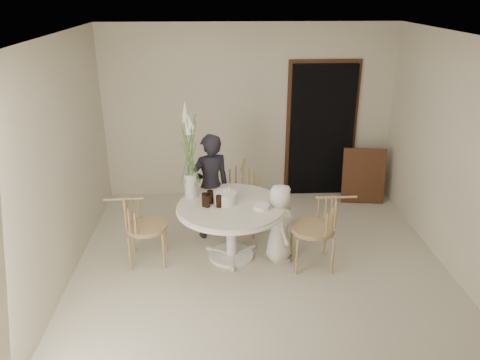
{
  "coord_description": "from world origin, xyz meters",
  "views": [
    {
      "loc": [
        -0.5,
        -4.85,
        3.17
      ],
      "look_at": [
        -0.24,
        0.3,
        1.03
      ],
      "focal_mm": 35.0,
      "sensor_mm": 36.0,
      "label": 1
    }
  ],
  "objects_px": {
    "girl": "(210,187)",
    "flower_vase": "(190,156)",
    "chair_left": "(136,220)",
    "chair_right": "(324,221)",
    "birthday_cake": "(225,198)",
    "table": "(231,213)",
    "boy": "(279,223)",
    "chair_far": "(241,188)"
  },
  "relations": [
    {
      "from": "table",
      "to": "flower_vase",
      "type": "relative_size",
      "value": 1.09
    },
    {
      "from": "birthday_cake",
      "to": "girl",
      "type": "bearing_deg",
      "value": 109.55
    },
    {
      "from": "boy",
      "to": "flower_vase",
      "type": "relative_size",
      "value": 0.83
    },
    {
      "from": "table",
      "to": "birthday_cake",
      "type": "relative_size",
      "value": 4.76
    },
    {
      "from": "chair_right",
      "to": "boy",
      "type": "distance_m",
      "value": 0.54
    },
    {
      "from": "table",
      "to": "chair_left",
      "type": "xyz_separation_m",
      "value": [
        -1.15,
        -0.04,
        -0.05
      ]
    },
    {
      "from": "table",
      "to": "birthday_cake",
      "type": "distance_m",
      "value": 0.2
    },
    {
      "from": "table",
      "to": "chair_far",
      "type": "distance_m",
      "value": 0.84
    },
    {
      "from": "chair_right",
      "to": "boy",
      "type": "height_order",
      "value": "boy"
    },
    {
      "from": "chair_left",
      "to": "girl",
      "type": "bearing_deg",
      "value": -58.22
    },
    {
      "from": "table",
      "to": "girl",
      "type": "distance_m",
      "value": 0.64
    },
    {
      "from": "chair_right",
      "to": "birthday_cake",
      "type": "xyz_separation_m",
      "value": [
        -1.16,
        0.28,
        0.2
      ]
    },
    {
      "from": "girl",
      "to": "flower_vase",
      "type": "xyz_separation_m",
      "value": [
        -0.24,
        -0.32,
        0.55
      ]
    },
    {
      "from": "girl",
      "to": "boy",
      "type": "relative_size",
      "value": 1.44
    },
    {
      "from": "table",
      "to": "girl",
      "type": "relative_size",
      "value": 0.92
    },
    {
      "from": "girl",
      "to": "flower_vase",
      "type": "bearing_deg",
      "value": 32.25
    },
    {
      "from": "table",
      "to": "girl",
      "type": "xyz_separation_m",
      "value": [
        -0.25,
        0.58,
        0.11
      ]
    },
    {
      "from": "chair_right",
      "to": "birthday_cake",
      "type": "height_order",
      "value": "chair_right"
    },
    {
      "from": "boy",
      "to": "birthday_cake",
      "type": "bearing_deg",
      "value": 77.01
    },
    {
      "from": "chair_left",
      "to": "girl",
      "type": "distance_m",
      "value": 1.1
    },
    {
      "from": "girl",
      "to": "boy",
      "type": "distance_m",
      "value": 1.09
    },
    {
      "from": "boy",
      "to": "chair_left",
      "type": "bearing_deg",
      "value": 87.24
    },
    {
      "from": "chair_left",
      "to": "flower_vase",
      "type": "height_order",
      "value": "flower_vase"
    },
    {
      "from": "girl",
      "to": "chair_left",
      "type": "bearing_deg",
      "value": 13.0
    },
    {
      "from": "table",
      "to": "flower_vase",
      "type": "height_order",
      "value": "flower_vase"
    },
    {
      "from": "girl",
      "to": "flower_vase",
      "type": "distance_m",
      "value": 0.68
    },
    {
      "from": "chair_far",
      "to": "birthday_cake",
      "type": "relative_size",
      "value": 3.23
    },
    {
      "from": "boy",
      "to": "birthday_cake",
      "type": "distance_m",
      "value": 0.73
    },
    {
      "from": "table",
      "to": "boy",
      "type": "xyz_separation_m",
      "value": [
        0.59,
        -0.07,
        -0.11
      ]
    },
    {
      "from": "chair_far",
      "to": "girl",
      "type": "distance_m",
      "value": 0.51
    },
    {
      "from": "girl",
      "to": "birthday_cake",
      "type": "height_order",
      "value": "girl"
    },
    {
      "from": "girl",
      "to": "table",
      "type": "bearing_deg",
      "value": 92.03
    },
    {
      "from": "chair_far",
      "to": "chair_left",
      "type": "relative_size",
      "value": 1.03
    },
    {
      "from": "table",
      "to": "chair_right",
      "type": "height_order",
      "value": "chair_right"
    },
    {
      "from": "boy",
      "to": "girl",
      "type": "bearing_deg",
      "value": 50.55
    },
    {
      "from": "boy",
      "to": "birthday_cake",
      "type": "xyz_separation_m",
      "value": [
        -0.66,
        0.13,
        0.3
      ]
    },
    {
      "from": "girl",
      "to": "birthday_cake",
      "type": "bearing_deg",
      "value": 87.98
    },
    {
      "from": "table",
      "to": "birthday_cake",
      "type": "bearing_deg",
      "value": 139.71
    },
    {
      "from": "girl",
      "to": "chair_far",
      "type": "bearing_deg",
      "value": -172.08
    },
    {
      "from": "chair_far",
      "to": "chair_right",
      "type": "xyz_separation_m",
      "value": [
        0.93,
        -1.04,
        0.01
      ]
    },
    {
      "from": "chair_right",
      "to": "boy",
      "type": "bearing_deg",
      "value": -106.27
    },
    {
      "from": "chair_far",
      "to": "chair_left",
      "type": "distance_m",
      "value": 1.58
    }
  ]
}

